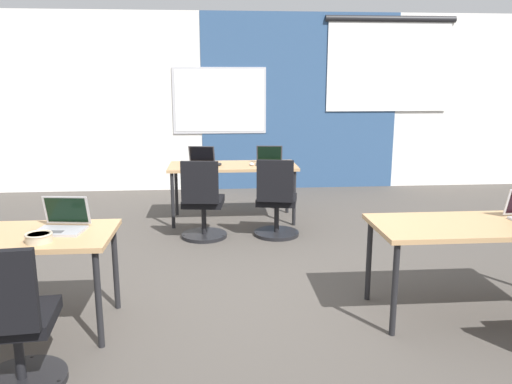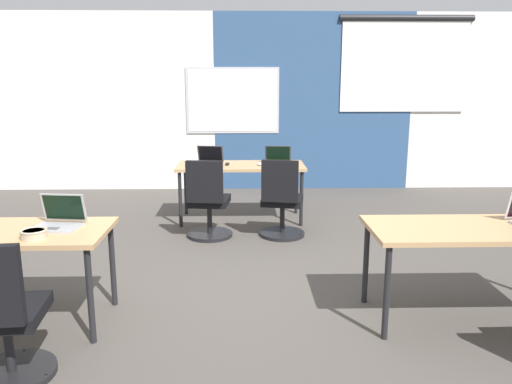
{
  "view_description": "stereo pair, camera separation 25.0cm",
  "coord_description": "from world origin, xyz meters",
  "px_view_note": "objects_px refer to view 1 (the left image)",
  "views": [
    {
      "loc": [
        -0.22,
        -4.1,
        1.78
      ],
      "look_at": [
        0.14,
        0.37,
        0.77
      ],
      "focal_mm": 35.55,
      "sensor_mm": 36.0,
      "label": 1
    },
    {
      "loc": [
        0.03,
        -4.11,
        1.78
      ],
      "look_at": [
        0.14,
        0.37,
        0.77
      ],
      "focal_mm": 35.55,
      "sensor_mm": 36.0,
      "label": 2
    }
  ],
  "objects_px": {
    "laptop_far_right": "(269,160)",
    "chair_far_left": "(203,207)",
    "snack_bowl": "(39,237)",
    "mouse_far_left": "(219,164)",
    "laptop_near_left_inner": "(62,223)",
    "chair_far_right": "(276,205)",
    "desk_far_center": "(233,169)",
    "desk_near_right": "(479,231)",
    "laptop_far_left": "(200,161)",
    "chair_near_left_inner": "(13,332)",
    "mouse_far_right": "(252,164)"
  },
  "relations": [
    {
      "from": "snack_bowl",
      "to": "mouse_far_right",
      "type": "bearing_deg",
      "value": 60.88
    },
    {
      "from": "snack_bowl",
      "to": "laptop_near_left_inner",
      "type": "bearing_deg",
      "value": 73.74
    },
    {
      "from": "desk_far_center",
      "to": "chair_far_right",
      "type": "distance_m",
      "value": 0.93
    },
    {
      "from": "desk_near_right",
      "to": "mouse_far_left",
      "type": "height_order",
      "value": "mouse_far_left"
    },
    {
      "from": "chair_far_left",
      "to": "mouse_far_right",
      "type": "bearing_deg",
      "value": -124.14
    },
    {
      "from": "laptop_far_right",
      "to": "chair_far_left",
      "type": "xyz_separation_m",
      "value": [
        -0.83,
        -0.79,
        -0.39
      ]
    },
    {
      "from": "laptop_near_left_inner",
      "to": "snack_bowl",
      "type": "xyz_separation_m",
      "value": [
        -0.08,
        -0.26,
        -0.01
      ]
    },
    {
      "from": "desk_near_right",
      "to": "laptop_far_right",
      "type": "relative_size",
      "value": 4.4
    },
    {
      "from": "chair_far_right",
      "to": "laptop_near_left_inner",
      "type": "height_order",
      "value": "laptop_near_left_inner"
    },
    {
      "from": "desk_far_center",
      "to": "chair_near_left_inner",
      "type": "distance_m",
      "value": 3.84
    },
    {
      "from": "mouse_far_right",
      "to": "laptop_near_left_inner",
      "type": "bearing_deg",
      "value": -120.26
    },
    {
      "from": "mouse_far_left",
      "to": "snack_bowl",
      "type": "distance_m",
      "value": 3.2
    },
    {
      "from": "laptop_far_right",
      "to": "laptop_far_left",
      "type": "xyz_separation_m",
      "value": [
        -0.87,
        0.01,
        0.0
      ]
    },
    {
      "from": "desk_far_center",
      "to": "snack_bowl",
      "type": "relative_size",
      "value": 9.01
    },
    {
      "from": "desk_near_right",
      "to": "desk_far_center",
      "type": "distance_m",
      "value": 3.3
    },
    {
      "from": "desk_near_right",
      "to": "laptop_far_left",
      "type": "bearing_deg",
      "value": 127.32
    },
    {
      "from": "chair_far_right",
      "to": "snack_bowl",
      "type": "relative_size",
      "value": 5.18
    },
    {
      "from": "mouse_far_left",
      "to": "laptop_far_right",
      "type": "bearing_deg",
      "value": 5.45
    },
    {
      "from": "laptop_far_right",
      "to": "chair_far_left",
      "type": "height_order",
      "value": "laptop_far_right"
    },
    {
      "from": "desk_near_right",
      "to": "chair_far_right",
      "type": "height_order",
      "value": "chair_far_right"
    },
    {
      "from": "laptop_far_right",
      "to": "mouse_far_left",
      "type": "bearing_deg",
      "value": -167.94
    },
    {
      "from": "desk_near_right",
      "to": "laptop_far_right",
      "type": "distance_m",
      "value": 3.1
    },
    {
      "from": "chair_near_left_inner",
      "to": "chair_far_left",
      "type": "height_order",
      "value": "same"
    },
    {
      "from": "desk_far_center",
      "to": "chair_far_right",
      "type": "height_order",
      "value": "chair_far_right"
    },
    {
      "from": "snack_bowl",
      "to": "chair_far_right",
      "type": "bearing_deg",
      "value": 50.3
    },
    {
      "from": "laptop_far_right",
      "to": "chair_near_left_inner",
      "type": "xyz_separation_m",
      "value": [
        -1.85,
        -3.59,
        -0.39
      ]
    },
    {
      "from": "laptop_far_right",
      "to": "laptop_near_left_inner",
      "type": "bearing_deg",
      "value": -116.33
    },
    {
      "from": "laptop_far_left",
      "to": "mouse_far_left",
      "type": "relative_size",
      "value": 3.53
    },
    {
      "from": "laptop_near_left_inner",
      "to": "chair_far_left",
      "type": "bearing_deg",
      "value": 71.68
    },
    {
      "from": "laptop_far_left",
      "to": "chair_far_right",
      "type": "bearing_deg",
      "value": -33.13
    },
    {
      "from": "desk_near_right",
      "to": "laptop_near_left_inner",
      "type": "xyz_separation_m",
      "value": [
        -3.07,
        0.07,
        0.11
      ]
    },
    {
      "from": "desk_near_right",
      "to": "chair_far_left",
      "type": "distance_m",
      "value": 2.95
    },
    {
      "from": "mouse_far_right",
      "to": "laptop_near_left_inner",
      "type": "relative_size",
      "value": 0.29
    },
    {
      "from": "desk_far_center",
      "to": "laptop_near_left_inner",
      "type": "relative_size",
      "value": 4.39
    },
    {
      "from": "laptop_near_left_inner",
      "to": "chair_near_left_inner",
      "type": "distance_m",
      "value": 0.93
    },
    {
      "from": "laptop_near_left_inner",
      "to": "snack_bowl",
      "type": "bearing_deg",
      "value": -98.82
    },
    {
      "from": "laptop_near_left_inner",
      "to": "chair_far_left",
      "type": "relative_size",
      "value": 0.4
    },
    {
      "from": "desk_near_right",
      "to": "snack_bowl",
      "type": "xyz_separation_m",
      "value": [
        -3.14,
        -0.19,
        0.1
      ]
    },
    {
      "from": "snack_bowl",
      "to": "mouse_far_left",
      "type": "bearing_deg",
      "value": 67.49
    },
    {
      "from": "mouse_far_right",
      "to": "chair_near_left_inner",
      "type": "height_order",
      "value": "chair_near_left_inner"
    },
    {
      "from": "mouse_far_left",
      "to": "chair_far_left",
      "type": "bearing_deg",
      "value": -105.4
    },
    {
      "from": "laptop_far_left",
      "to": "snack_bowl",
      "type": "height_order",
      "value": "laptop_far_left"
    },
    {
      "from": "laptop_far_left",
      "to": "snack_bowl",
      "type": "xyz_separation_m",
      "value": [
        -0.99,
        -3.02,
        -0.01
      ]
    },
    {
      "from": "desk_near_right",
      "to": "mouse_far_right",
      "type": "xyz_separation_m",
      "value": [
        -1.52,
        2.73,
        0.08
      ]
    },
    {
      "from": "laptop_far_left",
      "to": "desk_far_center",
      "type": "bearing_deg",
      "value": 5.25
    },
    {
      "from": "chair_near_left_inner",
      "to": "laptop_near_left_inner",
      "type": "bearing_deg",
      "value": -100.01
    },
    {
      "from": "desk_far_center",
      "to": "mouse_far_right",
      "type": "distance_m",
      "value": 0.26
    },
    {
      "from": "laptop_near_left_inner",
      "to": "mouse_far_left",
      "type": "height_order",
      "value": "laptop_near_left_inner"
    },
    {
      "from": "desk_near_right",
      "to": "laptop_far_right",
      "type": "height_order",
      "value": "laptop_far_right"
    },
    {
      "from": "chair_far_left",
      "to": "laptop_near_left_inner",
      "type": "bearing_deg",
      "value": 71.04
    }
  ]
}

